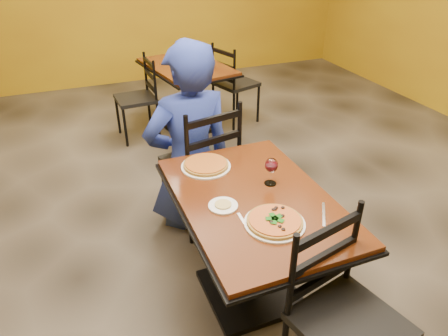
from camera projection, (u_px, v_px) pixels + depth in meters
name	position (u px, v px, depth m)	size (l,w,h in m)	color
floor	(222.00, 245.00, 3.06)	(7.00, 8.00, 0.01)	black
table_main	(253.00, 225.00, 2.38)	(0.83, 1.23, 0.75)	#56210D
table_second	(187.00, 83.00, 4.55)	(0.94, 1.23, 0.75)	#56210D
chair_main_near	(350.00, 326.00, 1.86)	(0.44, 0.44, 0.98)	black
chair_main_far	(200.00, 164.00, 3.08)	(0.46, 0.46, 1.03)	black
chair_second_left	(136.00, 99.00, 4.42)	(0.40, 0.40, 0.88)	black
chair_second_right	(236.00, 84.00, 4.78)	(0.42, 0.42, 0.93)	black
diner	(189.00, 138.00, 3.00)	(0.69, 0.45, 1.43)	navy
plate_main	(275.00, 223.00, 2.07)	(0.31, 0.31, 0.01)	white
pizza_main	(275.00, 221.00, 2.07)	(0.28, 0.28, 0.02)	maroon
plate_far	(206.00, 166.00, 2.56)	(0.31, 0.31, 0.01)	white
pizza_far	(206.00, 164.00, 2.56)	(0.28, 0.28, 0.02)	gold
side_plate	(223.00, 206.00, 2.20)	(0.16, 0.16, 0.01)	white
dip	(223.00, 204.00, 2.20)	(0.09, 0.09, 0.01)	tan
wine_glass	(271.00, 170.00, 2.36)	(0.08, 0.08, 0.18)	white
fork	(245.00, 224.00, 2.08)	(0.01, 0.19, 0.00)	silver
knife	(324.00, 214.00, 2.15)	(0.01, 0.21, 0.00)	silver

